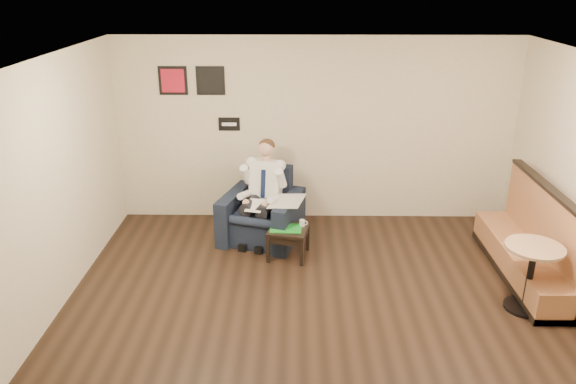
{
  "coord_description": "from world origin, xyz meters",
  "views": [
    {
      "loc": [
        -0.3,
        -5.23,
        3.61
      ],
      "look_at": [
        -0.39,
        1.2,
        1.1
      ],
      "focal_mm": 35.0,
      "sensor_mm": 36.0,
      "label": 1
    }
  ],
  "objects_px": {
    "green_folder": "(286,228)",
    "coffee_mug": "(302,223)",
    "armchair": "(261,207)",
    "banquette": "(526,234)",
    "cafe_table": "(530,278)",
    "smartphone": "(294,224)",
    "side_table": "(288,242)",
    "seated_man": "(258,198)"
  },
  "relations": [
    {
      "from": "green_folder",
      "to": "coffee_mug",
      "type": "bearing_deg",
      "value": 22.55
    },
    {
      "from": "green_folder",
      "to": "banquette",
      "type": "height_order",
      "value": "banquette"
    },
    {
      "from": "cafe_table",
      "to": "coffee_mug",
      "type": "bearing_deg",
      "value": 152.68
    },
    {
      "from": "seated_man",
      "to": "coffee_mug",
      "type": "xyz_separation_m",
      "value": [
        0.62,
        -0.34,
        -0.22
      ]
    },
    {
      "from": "banquette",
      "to": "coffee_mug",
      "type": "bearing_deg",
      "value": 168.92
    },
    {
      "from": "seated_man",
      "to": "green_folder",
      "type": "distance_m",
      "value": 0.65
    },
    {
      "from": "side_table",
      "to": "cafe_table",
      "type": "relative_size",
      "value": 0.64
    },
    {
      "from": "seated_man",
      "to": "banquette",
      "type": "distance_m",
      "value": 3.53
    },
    {
      "from": "coffee_mug",
      "to": "cafe_table",
      "type": "distance_m",
      "value": 2.89
    },
    {
      "from": "seated_man",
      "to": "smartphone",
      "type": "distance_m",
      "value": 0.64
    },
    {
      "from": "coffee_mug",
      "to": "banquette",
      "type": "bearing_deg",
      "value": -11.08
    },
    {
      "from": "armchair",
      "to": "seated_man",
      "type": "height_order",
      "value": "seated_man"
    },
    {
      "from": "armchair",
      "to": "cafe_table",
      "type": "distance_m",
      "value": 3.62
    },
    {
      "from": "armchair",
      "to": "side_table",
      "type": "xyz_separation_m",
      "value": [
        0.39,
        -0.55,
        -0.29
      ]
    },
    {
      "from": "smartphone",
      "to": "armchair",
      "type": "bearing_deg",
      "value": 159.98
    },
    {
      "from": "side_table",
      "to": "green_folder",
      "type": "relative_size",
      "value": 1.22
    },
    {
      "from": "side_table",
      "to": "green_folder",
      "type": "xyz_separation_m",
      "value": [
        -0.03,
        -0.01,
        0.21
      ]
    },
    {
      "from": "green_folder",
      "to": "coffee_mug",
      "type": "height_order",
      "value": "coffee_mug"
    },
    {
      "from": "side_table",
      "to": "smartphone",
      "type": "xyz_separation_m",
      "value": [
        0.07,
        0.14,
        0.21
      ]
    },
    {
      "from": "side_table",
      "to": "cafe_table",
      "type": "height_order",
      "value": "cafe_table"
    },
    {
      "from": "banquette",
      "to": "cafe_table",
      "type": "distance_m",
      "value": 0.83
    },
    {
      "from": "coffee_mug",
      "to": "seated_man",
      "type": "bearing_deg",
      "value": 150.81
    },
    {
      "from": "green_folder",
      "to": "coffee_mug",
      "type": "distance_m",
      "value": 0.24
    },
    {
      "from": "armchair",
      "to": "banquette",
      "type": "relative_size",
      "value": 0.45
    },
    {
      "from": "cafe_table",
      "to": "armchair",
      "type": "bearing_deg",
      "value": 150.29
    },
    {
      "from": "armchair",
      "to": "green_folder",
      "type": "distance_m",
      "value": 0.67
    },
    {
      "from": "green_folder",
      "to": "smartphone",
      "type": "relative_size",
      "value": 3.21
    },
    {
      "from": "coffee_mug",
      "to": "smartphone",
      "type": "height_order",
      "value": "coffee_mug"
    },
    {
      "from": "armchair",
      "to": "smartphone",
      "type": "bearing_deg",
      "value": -24.75
    },
    {
      "from": "smartphone",
      "to": "cafe_table",
      "type": "height_order",
      "value": "cafe_table"
    },
    {
      "from": "seated_man",
      "to": "armchair",
      "type": "bearing_deg",
      "value": 90.0
    },
    {
      "from": "coffee_mug",
      "to": "armchair",
      "type": "bearing_deg",
      "value": 141.01
    },
    {
      "from": "side_table",
      "to": "cafe_table",
      "type": "distance_m",
      "value": 3.03
    },
    {
      "from": "green_folder",
      "to": "cafe_table",
      "type": "xyz_separation_m",
      "value": [
        2.78,
        -1.23,
        -0.02
      ]
    },
    {
      "from": "seated_man",
      "to": "smartphone",
      "type": "bearing_deg",
      "value": -12.99
    },
    {
      "from": "smartphone",
      "to": "seated_man",
      "type": "bearing_deg",
      "value": 171.75
    },
    {
      "from": "armchair",
      "to": "coffee_mug",
      "type": "distance_m",
      "value": 0.75
    },
    {
      "from": "armchair",
      "to": "coffee_mug",
      "type": "relative_size",
      "value": 11.7
    },
    {
      "from": "smartphone",
      "to": "banquette",
      "type": "relative_size",
      "value": 0.06
    },
    {
      "from": "coffee_mug",
      "to": "cafe_table",
      "type": "height_order",
      "value": "cafe_table"
    },
    {
      "from": "green_folder",
      "to": "coffee_mug",
      "type": "xyz_separation_m",
      "value": [
        0.22,
        0.09,
        0.04
      ]
    },
    {
      "from": "seated_man",
      "to": "cafe_table",
      "type": "distance_m",
      "value": 3.6
    }
  ]
}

